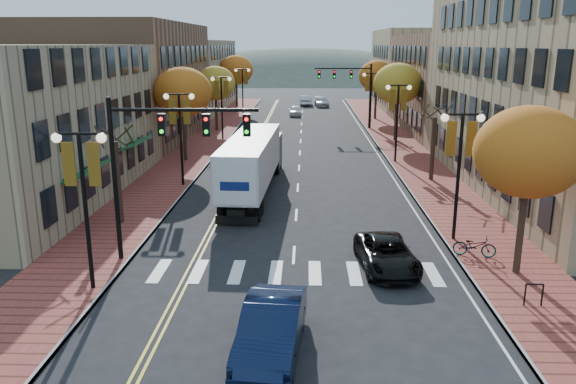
# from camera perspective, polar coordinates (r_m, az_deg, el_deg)

# --- Properties ---
(ground) EXTENTS (200.00, 200.00, 0.00)m
(ground) POSITION_cam_1_polar(r_m,az_deg,el_deg) (21.32, 0.37, -10.30)
(ground) COLOR black
(ground) RESTS_ON ground
(sidewalk_left) EXTENTS (4.00, 85.00, 0.15)m
(sidewalk_left) POSITION_cam_1_polar(r_m,az_deg,el_deg) (53.41, -8.47, 5.00)
(sidewalk_left) COLOR brown
(sidewalk_left) RESTS_ON ground
(sidewalk_right) EXTENTS (4.00, 85.00, 0.15)m
(sidewalk_right) POSITION_cam_1_polar(r_m,az_deg,el_deg) (53.25, 11.04, 4.85)
(sidewalk_right) COLOR brown
(sidewalk_right) RESTS_ON ground
(building_left_near) EXTENTS (12.00, 22.00, 9.00)m
(building_left_near) POSITION_cam_1_polar(r_m,az_deg,el_deg) (37.00, -26.56, 6.21)
(building_left_near) COLOR #9E8966
(building_left_near) RESTS_ON ground
(building_left_mid) EXTENTS (12.00, 24.00, 11.00)m
(building_left_mid) POSITION_cam_1_polar(r_m,az_deg,el_deg) (58.10, -15.99, 10.77)
(building_left_mid) COLOR brown
(building_left_mid) RESTS_ON ground
(building_left_far) EXTENTS (12.00, 26.00, 9.50)m
(building_left_far) POSITION_cam_1_polar(r_m,az_deg,el_deg) (82.29, -10.67, 11.59)
(building_left_far) COLOR #9E8966
(building_left_far) RESTS_ON ground
(building_right_mid) EXTENTS (15.00, 24.00, 10.00)m
(building_right_mid) POSITION_cam_1_polar(r_m,az_deg,el_deg) (64.02, 18.48, 10.46)
(building_right_mid) COLOR brown
(building_right_mid) RESTS_ON ground
(building_right_far) EXTENTS (15.00, 20.00, 11.00)m
(building_right_far) POSITION_cam_1_polar(r_m,az_deg,el_deg) (85.30, 14.33, 12.00)
(building_right_far) COLOR #9E8966
(building_right_far) RESTS_ON ground
(tree_left_a) EXTENTS (0.28, 0.28, 4.20)m
(tree_left_a) POSITION_cam_1_polar(r_m,az_deg,el_deg) (29.68, -16.86, 0.93)
(tree_left_a) COLOR #382619
(tree_left_a) RESTS_ON sidewalk_left
(tree_left_b) EXTENTS (4.48, 4.48, 7.21)m
(tree_left_b) POSITION_cam_1_polar(r_m,az_deg,el_deg) (44.46, -10.66, 9.93)
(tree_left_b) COLOR #382619
(tree_left_b) RESTS_ON sidewalk_left
(tree_left_c) EXTENTS (4.16, 4.16, 6.69)m
(tree_left_c) POSITION_cam_1_polar(r_m,az_deg,el_deg) (60.18, -7.39, 10.90)
(tree_left_c) COLOR #382619
(tree_left_c) RESTS_ON sidewalk_left
(tree_left_d) EXTENTS (4.61, 4.61, 7.42)m
(tree_left_d) POSITION_cam_1_polar(r_m,az_deg,el_deg) (77.95, -5.29, 12.24)
(tree_left_d) COLOR #382619
(tree_left_d) RESTS_ON sidewalk_left
(tree_right_a) EXTENTS (4.16, 4.16, 6.69)m
(tree_right_a) POSITION_cam_1_polar(r_m,az_deg,el_deg) (23.28, 23.31, 3.73)
(tree_right_a) COLOR #382619
(tree_right_a) RESTS_ON sidewalk_right
(tree_right_b) EXTENTS (0.28, 0.28, 4.20)m
(tree_right_b) POSITION_cam_1_polar(r_m,az_deg,el_deg) (38.86, 14.50, 4.28)
(tree_right_b) COLOR #382619
(tree_right_b) RESTS_ON sidewalk_right
(tree_right_c) EXTENTS (4.48, 4.48, 7.21)m
(tree_right_c) POSITION_cam_1_polar(r_m,az_deg,el_deg) (54.09, 11.07, 10.74)
(tree_right_c) COLOR #382619
(tree_right_c) RESTS_ON sidewalk_right
(tree_right_d) EXTENTS (4.35, 4.35, 7.00)m
(tree_right_d) POSITION_cam_1_polar(r_m,az_deg,el_deg) (69.92, 9.00, 11.57)
(tree_right_d) COLOR #382619
(tree_right_d) RESTS_ON sidewalk_right
(lamp_left_a) EXTENTS (1.96, 0.36, 6.05)m
(lamp_left_a) POSITION_cam_1_polar(r_m,az_deg,el_deg) (21.41, -20.11, 1.07)
(lamp_left_a) COLOR black
(lamp_left_a) RESTS_ON ground
(lamp_left_b) EXTENTS (1.96, 0.36, 6.05)m
(lamp_left_b) POSITION_cam_1_polar(r_m,az_deg,el_deg) (36.49, -10.91, 7.07)
(lamp_left_b) COLOR black
(lamp_left_b) RESTS_ON ground
(lamp_left_c) EXTENTS (1.96, 0.36, 6.05)m
(lamp_left_c) POSITION_cam_1_polar(r_m,az_deg,el_deg) (54.10, -6.77, 9.68)
(lamp_left_c) COLOR black
(lamp_left_c) RESTS_ON ground
(lamp_left_d) EXTENTS (1.96, 0.36, 6.05)m
(lamp_left_d) POSITION_cam_1_polar(r_m,az_deg,el_deg) (71.90, -4.65, 10.99)
(lamp_left_d) COLOR black
(lamp_left_d) RESTS_ON ground
(lamp_right_a) EXTENTS (1.96, 0.36, 6.05)m
(lamp_right_a) POSITION_cam_1_polar(r_m,az_deg,el_deg) (26.68, 17.09, 3.90)
(lamp_right_a) COLOR black
(lamp_right_a) RESTS_ON ground
(lamp_right_b) EXTENTS (1.96, 0.36, 6.05)m
(lamp_right_b) POSITION_cam_1_polar(r_m,az_deg,el_deg) (44.12, 11.08, 8.37)
(lamp_right_b) COLOR black
(lamp_right_b) RESTS_ON ground
(lamp_right_c) EXTENTS (1.96, 0.36, 6.05)m
(lamp_right_c) POSITION_cam_1_polar(r_m,az_deg,el_deg) (61.88, 8.46, 10.26)
(lamp_right_c) COLOR black
(lamp_right_c) RESTS_ON ground
(traffic_mast_near) EXTENTS (6.10, 0.35, 7.00)m
(traffic_mast_near) POSITION_cam_1_polar(r_m,az_deg,el_deg) (23.44, -12.97, 4.30)
(traffic_mast_near) COLOR black
(traffic_mast_near) RESTS_ON ground
(traffic_mast_far) EXTENTS (6.10, 0.34, 7.00)m
(traffic_mast_far) POSITION_cam_1_polar(r_m,az_deg,el_deg) (61.63, 6.58, 10.90)
(traffic_mast_far) COLOR black
(traffic_mast_far) RESTS_ON ground
(semi_truck) EXTENTS (2.94, 14.78, 3.68)m
(semi_truck) POSITION_cam_1_polar(r_m,az_deg,el_deg) (34.91, -3.51, 3.40)
(semi_truck) COLOR black
(semi_truck) RESTS_ON ground
(navy_sedan) EXTENTS (2.13, 5.04, 1.62)m
(navy_sedan) POSITION_cam_1_polar(r_m,az_deg,el_deg) (17.28, -1.69, -13.67)
(navy_sedan) COLOR black
(navy_sedan) RESTS_ON ground
(black_suv) EXTENTS (2.52, 4.78, 1.28)m
(black_suv) POSITION_cam_1_polar(r_m,az_deg,el_deg) (23.68, 9.99, -6.21)
(black_suv) COLOR black
(black_suv) RESTS_ON ground
(car_far_white) EXTENTS (1.68, 3.90, 1.31)m
(car_far_white) POSITION_cam_1_polar(r_m,az_deg,el_deg) (73.42, 0.76, 8.27)
(car_far_white) COLOR white
(car_far_white) RESTS_ON ground
(car_far_silver) EXTENTS (2.21, 4.82, 1.37)m
(car_far_silver) POSITION_cam_1_polar(r_m,az_deg,el_deg) (84.53, 3.45, 9.13)
(car_far_silver) COLOR #ACACB4
(car_far_silver) RESTS_ON ground
(car_far_oncoming) EXTENTS (1.80, 4.50, 1.45)m
(car_far_oncoming) POSITION_cam_1_polar(r_m,az_deg,el_deg) (85.93, 1.84, 9.27)
(car_far_oncoming) COLOR #B4B5BD
(car_far_oncoming) RESTS_ON ground
(bicycle) EXTENTS (1.89, 1.03, 0.94)m
(bicycle) POSITION_cam_1_polar(r_m,az_deg,el_deg) (25.58, 18.42, -5.21)
(bicycle) COLOR gray
(bicycle) RESTS_ON sidewalk_right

